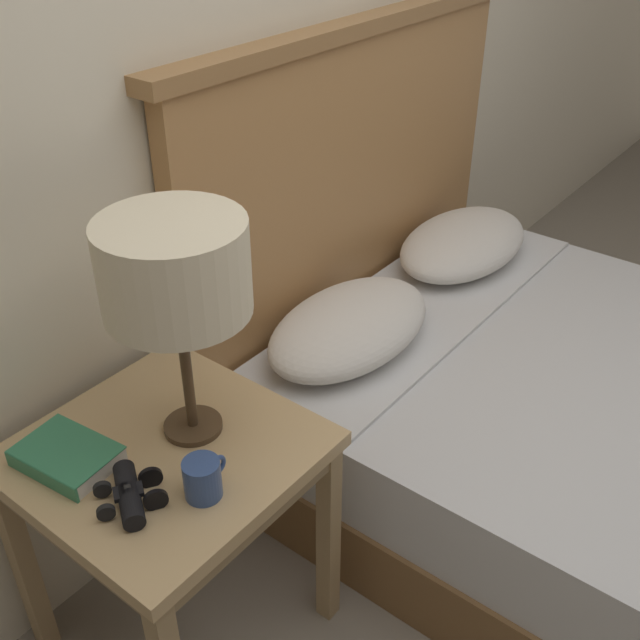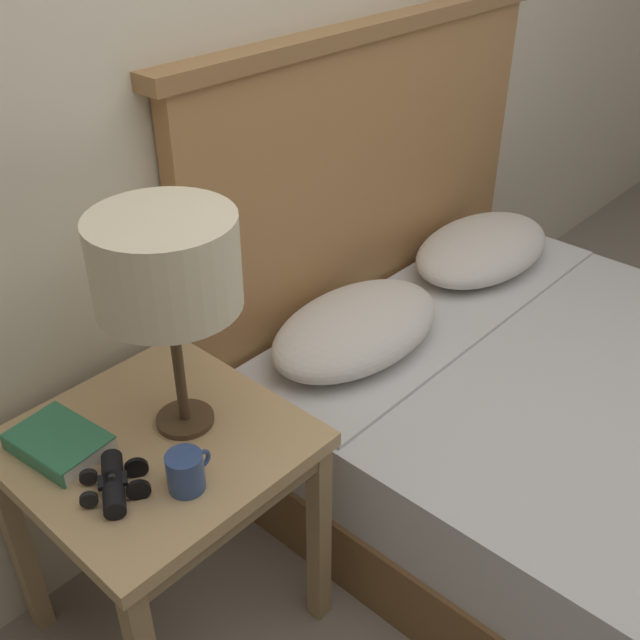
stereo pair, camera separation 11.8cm
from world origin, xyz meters
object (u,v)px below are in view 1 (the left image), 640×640
binoculars_pair (130,494)px  coffee_mug (203,478)px  book_on_nightstand (67,457)px  nightstand (168,475)px  table_lamp (175,271)px  bed (592,424)px

binoculars_pair → coffee_mug: 0.15m
binoculars_pair → book_on_nightstand: bearing=93.0°
book_on_nightstand → nightstand: bearing=-37.2°
table_lamp → book_on_nightstand: table_lamp is taller
nightstand → binoculars_pair: 0.20m
binoculars_pair → coffee_mug: coffee_mug is taller
bed → coffee_mug: (-1.12, 0.44, 0.39)m
coffee_mug → bed: bearing=-21.3°
book_on_nightstand → coffee_mug: 0.31m
table_lamp → binoculars_pair: size_ratio=3.19×
bed → binoculars_pair: size_ratio=12.81×
table_lamp → coffee_mug: 0.41m
nightstand → coffee_mug: bearing=-104.2°
table_lamp → nightstand: bearing=175.7°
nightstand → table_lamp: (0.08, -0.01, 0.48)m
bed → coffee_mug: 1.26m
book_on_nightstand → coffee_mug: bearing=-68.1°
book_on_nightstand → binoculars_pair: (0.01, -0.19, 0.00)m
bed → table_lamp: 1.38m
bed → binoculars_pair: 1.38m
bed → table_lamp: (-0.99, 0.60, 0.74)m
book_on_nightstand → binoculars_pair: 0.19m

